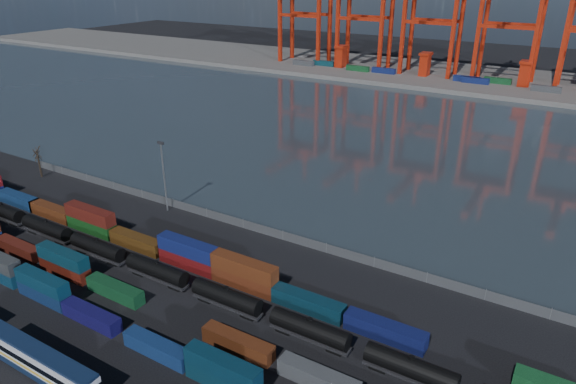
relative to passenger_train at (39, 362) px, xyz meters
The scene contains 13 objects.
ground 23.29m from the passenger_train, 68.54° to the left, with size 700.00×700.00×0.00m, color black.
harbor_water 126.87m from the passenger_train, 86.17° to the left, with size 700.00×700.00×0.00m, color #2B363E.
far_quay 231.72m from the passenger_train, 87.90° to the left, with size 700.00×70.00×2.00m, color #514F4C.
passenger_train is the anchor object (origin of this frame).
container_row_south 11.97m from the passenger_train, 109.85° to the left, with size 139.18×2.32×4.94m.
container_row_mid 20.87m from the passenger_train, 119.88° to the left, with size 128.61×2.36×5.04m.
container_row_north 33.59m from the passenger_train, 109.19° to the left, with size 142.07×2.59×5.51m.
tanker_string 25.84m from the passenger_train, 79.15° to the left, with size 121.64×2.82×4.04m.
waterfront_fence 50.30m from the passenger_train, 80.30° to the left, with size 160.12×0.12×2.20m.
bare_tree 78.92m from the passenger_train, 144.87° to the left, with size 2.24×2.34×8.68m.
yard_light_mast 52.66m from the passenger_train, 114.35° to the left, with size 1.60×0.40×16.60m.
quay_containers 217.04m from the passenger_train, 90.67° to the left, with size 172.58×10.99×2.60m.
straddle_carriers 221.71m from the passenger_train, 88.46° to the left, with size 140.00×7.00×11.10m.
Camera 1 is at (48.65, -50.50, 51.81)m, focal length 32.00 mm.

